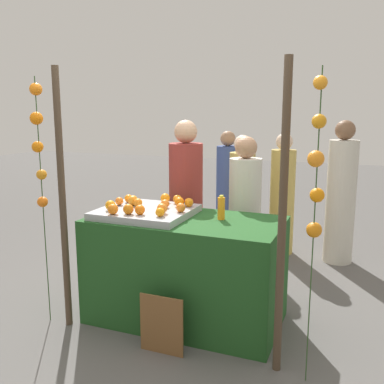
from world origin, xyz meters
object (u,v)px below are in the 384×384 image
(orange_0, at_px, (181,208))
(chalkboard_sign, at_px, (162,325))
(vendor_left, at_px, (186,210))
(vendor_right, at_px, (244,222))
(orange_1, at_px, (160,212))
(stall_counter, at_px, (186,269))
(juice_bottle, at_px, (221,208))

(orange_0, relative_size, chalkboard_sign, 0.17)
(vendor_left, bearing_deg, vendor_right, 0.58)
(orange_1, bearing_deg, chalkboard_sign, -63.52)
(stall_counter, xyz_separation_m, chalkboard_sign, (0.05, -0.57, -0.23))
(vendor_right, bearing_deg, orange_1, -114.18)
(juice_bottle, xyz_separation_m, chalkboard_sign, (-0.24, -0.65, -0.78))
(orange_1, bearing_deg, vendor_left, 100.43)
(orange_1, relative_size, chalkboard_sign, 0.16)
(orange_1, xyz_separation_m, chalkboard_sign, (0.17, -0.33, -0.78))
(juice_bottle, xyz_separation_m, vendor_left, (-0.58, 0.64, -0.21))
(orange_1, xyz_separation_m, juice_bottle, (0.41, 0.32, -0.00))
(orange_0, bearing_deg, chalkboard_sign, -82.35)
(vendor_left, bearing_deg, orange_1, -79.57)
(juice_bottle, distance_m, vendor_left, 0.89)
(orange_1, distance_m, juice_bottle, 0.52)
(orange_0, height_order, vendor_right, vendor_right)
(orange_1, height_order, vendor_left, vendor_left)
(chalkboard_sign, distance_m, vendor_left, 1.46)
(stall_counter, bearing_deg, juice_bottle, 16.59)
(stall_counter, bearing_deg, chalkboard_sign, -85.43)
(vendor_right, bearing_deg, juice_bottle, -92.67)
(orange_1, relative_size, juice_bottle, 0.36)
(juice_bottle, relative_size, chalkboard_sign, 0.44)
(juice_bottle, bearing_deg, chalkboard_sign, -110.25)
(vendor_left, bearing_deg, juice_bottle, -47.77)
(juice_bottle, xyz_separation_m, vendor_right, (0.03, 0.65, -0.27))
(vendor_left, relative_size, vendor_right, 1.09)
(orange_1, distance_m, vendor_left, 1.00)
(stall_counter, height_order, orange_1, orange_1)
(stall_counter, relative_size, orange_1, 22.08)
(orange_0, xyz_separation_m, orange_1, (-0.09, -0.20, -0.00))
(stall_counter, height_order, vendor_right, vendor_right)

